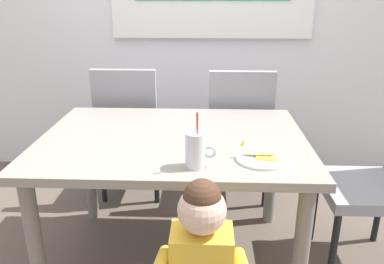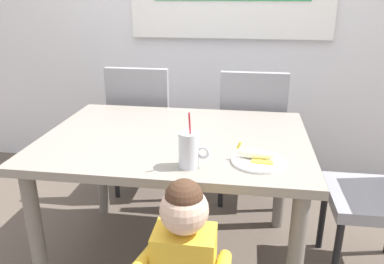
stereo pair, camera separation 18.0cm
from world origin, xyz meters
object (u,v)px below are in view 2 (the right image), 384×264
object	(u,v)px
toddler_standing	(184,259)
milk_cup	(189,152)
dining_chair_left	(143,124)
peeled_banana	(257,155)
dining_chair_right	(251,130)
snack_plate	(258,161)
dining_table	(176,153)

from	to	relation	value
toddler_standing	milk_cup	xyz separation A→B (m)	(-0.03, 0.31, 0.28)
dining_chair_left	peeled_banana	bearing A→B (deg)	128.51
dining_chair_right	snack_plate	size ratio (longest dim) A/B	4.17
dining_table	dining_chair_right	bearing A→B (deg)	60.59
dining_table	dining_chair_right	world-z (taller)	dining_chair_right
dining_chair_right	dining_chair_left	bearing A→B (deg)	-1.76
dining_chair_left	snack_plate	distance (m)	1.27
dining_chair_left	milk_cup	bearing A→B (deg)	114.88
dining_table	snack_plate	bearing A→B (deg)	-33.22
milk_cup	peeled_banana	size ratio (longest dim) A/B	1.43
dining_chair_left	dining_chair_right	size ratio (longest dim) A/B	1.00
toddler_standing	peeled_banana	bearing A→B (deg)	58.97
dining_chair_left	toddler_standing	size ratio (longest dim) A/B	1.15
dining_table	snack_plate	world-z (taller)	snack_plate
dining_table	peeled_banana	distance (m)	0.49
snack_plate	dining_table	bearing A→B (deg)	146.78
peeled_banana	toddler_standing	bearing A→B (deg)	-121.03
dining_table	dining_chair_right	distance (m)	0.80
dining_chair_right	toddler_standing	world-z (taller)	dining_chair_right
dining_table	snack_plate	distance (m)	0.50
dining_chair_left	dining_chair_right	xyz separation A→B (m)	(0.76, -0.02, 0.00)
dining_chair_left	peeled_banana	distance (m)	1.26
dining_chair_left	toddler_standing	world-z (taller)	dining_chair_left
dining_chair_left	snack_plate	world-z (taller)	dining_chair_left
dining_table	milk_cup	distance (m)	0.41
snack_plate	peeled_banana	xyz separation A→B (m)	(-0.01, 0.01, 0.03)
dining_table	peeled_banana	world-z (taller)	peeled_banana
toddler_standing	snack_plate	bearing A→B (deg)	57.25
toddler_standing	snack_plate	size ratio (longest dim) A/B	3.64
dining_table	milk_cup	world-z (taller)	milk_cup
snack_plate	milk_cup	bearing A→B (deg)	-163.87
dining_chair_left	peeled_banana	size ratio (longest dim) A/B	5.52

